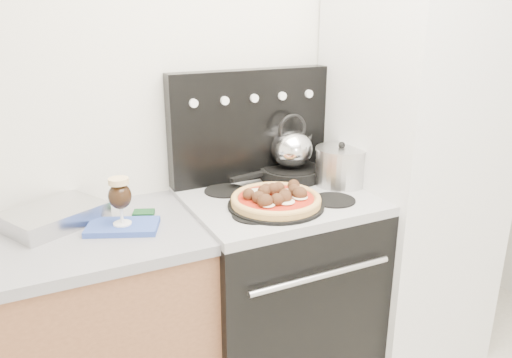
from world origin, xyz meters
TOP-DOWN VIEW (x-y plane):
  - room_shell at (0.00, 0.29)m, footprint 3.52×3.01m
  - stove_body at (0.08, 1.18)m, footprint 0.76×0.65m
  - cooktop at (0.08, 1.18)m, footprint 0.76×0.65m
  - backguard at (0.08, 1.45)m, footprint 0.76×0.08m
  - fridge at (0.78, 1.15)m, footprint 0.64×0.68m
  - foil_sheet at (-0.80, 1.32)m, footprint 0.41×0.37m
  - oven_mitt at (-0.57, 1.16)m, footprint 0.29×0.24m
  - beer_glass at (-0.57, 1.16)m, footprint 0.11×0.11m
  - pizza_pan at (0.02, 1.07)m, footprint 0.40×0.40m
  - pizza at (0.02, 1.07)m, footprint 0.43×0.43m
  - skillet at (0.25, 1.35)m, footprint 0.34×0.34m
  - tea_kettle at (0.25, 1.35)m, footprint 0.20×0.20m
  - stock_pot at (0.40, 1.18)m, footprint 0.25×0.25m

SIDE VIEW (x-z plane):
  - stove_body at x=0.08m, z-range 0.00..0.88m
  - cooktop at x=0.08m, z-range 0.88..0.92m
  - oven_mitt at x=-0.57m, z-range 0.90..0.92m
  - pizza_pan at x=0.02m, z-range 0.92..0.93m
  - foil_sheet at x=-0.80m, z-range 0.90..0.97m
  - skillet at x=0.25m, z-range 0.92..0.97m
  - fridge at x=0.78m, z-range 0.00..1.90m
  - pizza at x=0.02m, z-range 0.93..0.98m
  - stock_pot at x=0.40m, z-range 0.92..1.08m
  - beer_glass at x=-0.57m, z-range 0.92..1.10m
  - tea_kettle at x=0.25m, z-range 0.97..1.18m
  - backguard at x=0.08m, z-range 0.92..1.42m
  - room_shell at x=0.00m, z-range -0.01..2.51m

